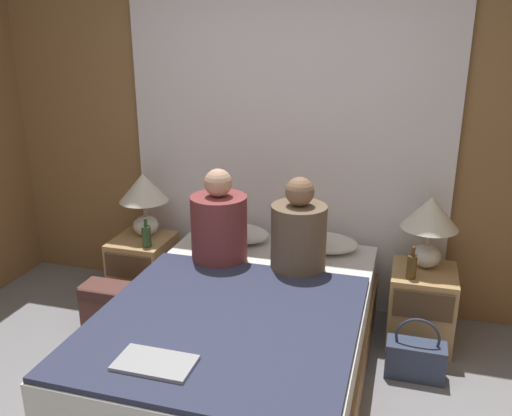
{
  "coord_description": "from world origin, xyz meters",
  "views": [
    {
      "loc": [
        0.85,
        -1.85,
        2.01
      ],
      "look_at": [
        0.0,
        1.07,
        0.98
      ],
      "focal_mm": 38.0,
      "sensor_mm": 36.0,
      "label": 1
    }
  ],
  "objects_px": {
    "bed": "(241,341)",
    "beer_bottle_on_right_stand": "(412,266)",
    "nightstand_left": "(144,270)",
    "person_right_in_bed": "(299,234)",
    "backpack_on_floor": "(107,305)",
    "person_left_in_bed": "(219,225)",
    "laptop_on_bed": "(155,363)",
    "beer_bottle_on_left_stand": "(146,236)",
    "lamp_left": "(144,194)",
    "lamp_right": "(430,220)",
    "pillow_right": "(321,242)",
    "nightstand_right": "(421,306)",
    "pillow_left": "(234,233)",
    "handbag_on_floor": "(415,358)"
  },
  "relations": [
    {
      "from": "lamp_left",
      "to": "nightstand_left",
      "type": "bearing_deg",
      "value": -90.0
    },
    {
      "from": "person_right_in_bed",
      "to": "nightstand_left",
      "type": "bearing_deg",
      "value": 167.67
    },
    {
      "from": "backpack_on_floor",
      "to": "lamp_right",
      "type": "bearing_deg",
      "value": 15.03
    },
    {
      "from": "pillow_right",
      "to": "beer_bottle_on_right_stand",
      "type": "xyz_separation_m",
      "value": [
        0.61,
        -0.22,
        -0.0
      ]
    },
    {
      "from": "nightstand_right",
      "to": "backpack_on_floor",
      "type": "distance_m",
      "value": 2.11
    },
    {
      "from": "nightstand_right",
      "to": "beer_bottle_on_left_stand",
      "type": "height_order",
      "value": "beer_bottle_on_left_stand"
    },
    {
      "from": "lamp_left",
      "to": "pillow_right",
      "type": "distance_m",
      "value": 1.34
    },
    {
      "from": "pillow_left",
      "to": "person_right_in_bed",
      "type": "height_order",
      "value": "person_right_in_bed"
    },
    {
      "from": "nightstand_right",
      "to": "person_left_in_bed",
      "type": "distance_m",
      "value": 1.43
    },
    {
      "from": "beer_bottle_on_left_stand",
      "to": "laptop_on_bed",
      "type": "height_order",
      "value": "beer_bottle_on_left_stand"
    },
    {
      "from": "nightstand_right",
      "to": "pillow_left",
      "type": "bearing_deg",
      "value": 175.98
    },
    {
      "from": "lamp_right",
      "to": "person_left_in_bed",
      "type": "bearing_deg",
      "value": -164.94
    },
    {
      "from": "bed",
      "to": "laptop_on_bed",
      "type": "height_order",
      "value": "laptop_on_bed"
    },
    {
      "from": "nightstand_left",
      "to": "pillow_left",
      "type": "bearing_deg",
      "value": 7.6
    },
    {
      "from": "person_left_in_bed",
      "to": "beer_bottle_on_right_stand",
      "type": "xyz_separation_m",
      "value": [
        1.22,
        0.14,
        -0.2
      ]
    },
    {
      "from": "beer_bottle_on_right_stand",
      "to": "laptop_on_bed",
      "type": "height_order",
      "value": "beer_bottle_on_right_stand"
    },
    {
      "from": "nightstand_left",
      "to": "beer_bottle_on_right_stand",
      "type": "height_order",
      "value": "beer_bottle_on_right_stand"
    },
    {
      "from": "pillow_left",
      "to": "laptop_on_bed",
      "type": "height_order",
      "value": "pillow_left"
    },
    {
      "from": "lamp_right",
      "to": "person_right_in_bed",
      "type": "bearing_deg",
      "value": -155.78
    },
    {
      "from": "nightstand_right",
      "to": "pillow_left",
      "type": "height_order",
      "value": "pillow_left"
    },
    {
      "from": "beer_bottle_on_right_stand",
      "to": "nightstand_right",
      "type": "bearing_deg",
      "value": 55.62
    },
    {
      "from": "lamp_left",
      "to": "person_left_in_bed",
      "type": "bearing_deg",
      "value": -26.11
    },
    {
      "from": "lamp_left",
      "to": "person_right_in_bed",
      "type": "xyz_separation_m",
      "value": [
        1.24,
        -0.35,
        -0.05
      ]
    },
    {
      "from": "nightstand_right",
      "to": "beer_bottle_on_left_stand",
      "type": "bearing_deg",
      "value": -176.18
    },
    {
      "from": "beer_bottle_on_right_stand",
      "to": "backpack_on_floor",
      "type": "relative_size",
      "value": 0.61
    },
    {
      "from": "handbag_on_floor",
      "to": "pillow_right",
      "type": "bearing_deg",
      "value": 143.06
    },
    {
      "from": "pillow_left",
      "to": "nightstand_right",
      "type": "bearing_deg",
      "value": -4.02
    },
    {
      "from": "bed",
      "to": "beer_bottle_on_left_stand",
      "type": "height_order",
      "value": "beer_bottle_on_left_stand"
    },
    {
      "from": "bed",
      "to": "person_right_in_bed",
      "type": "distance_m",
      "value": 0.73
    },
    {
      "from": "person_left_in_bed",
      "to": "laptop_on_bed",
      "type": "height_order",
      "value": "person_left_in_bed"
    },
    {
      "from": "lamp_right",
      "to": "laptop_on_bed",
      "type": "bearing_deg",
      "value": -127.14
    },
    {
      "from": "lamp_right",
      "to": "backpack_on_floor",
      "type": "distance_m",
      "value": 2.22
    },
    {
      "from": "lamp_left",
      "to": "pillow_right",
      "type": "height_order",
      "value": "lamp_left"
    },
    {
      "from": "bed",
      "to": "beer_bottle_on_right_stand",
      "type": "relative_size",
      "value": 9.62
    },
    {
      "from": "beer_bottle_on_left_stand",
      "to": "nightstand_left",
      "type": "bearing_deg",
      "value": 131.14
    },
    {
      "from": "lamp_right",
      "to": "person_right_in_bed",
      "type": "distance_m",
      "value": 0.86
    },
    {
      "from": "beer_bottle_on_right_stand",
      "to": "backpack_on_floor",
      "type": "xyz_separation_m",
      "value": [
        -1.97,
        -0.34,
        -0.39
      ]
    },
    {
      "from": "person_right_in_bed",
      "to": "beer_bottle_on_left_stand",
      "type": "height_order",
      "value": "person_right_in_bed"
    },
    {
      "from": "beer_bottle_on_right_stand",
      "to": "backpack_on_floor",
      "type": "distance_m",
      "value": 2.04
    },
    {
      "from": "person_left_in_bed",
      "to": "beer_bottle_on_right_stand",
      "type": "bearing_deg",
      "value": 6.73
    },
    {
      "from": "person_left_in_bed",
      "to": "backpack_on_floor",
      "type": "distance_m",
      "value": 0.97
    },
    {
      "from": "beer_bottle_on_left_stand",
      "to": "backpack_on_floor",
      "type": "height_order",
      "value": "beer_bottle_on_left_stand"
    },
    {
      "from": "nightstand_left",
      "to": "person_right_in_bed",
      "type": "bearing_deg",
      "value": -12.33
    },
    {
      "from": "lamp_left",
      "to": "beer_bottle_on_left_stand",
      "type": "distance_m",
      "value": 0.34
    },
    {
      "from": "nightstand_left",
      "to": "lamp_left",
      "type": "distance_m",
      "value": 0.58
    },
    {
      "from": "person_left_in_bed",
      "to": "bed",
      "type": "bearing_deg",
      "value": -57.58
    },
    {
      "from": "beer_bottle_on_right_stand",
      "to": "laptop_on_bed",
      "type": "relative_size",
      "value": 0.59
    },
    {
      "from": "laptop_on_bed",
      "to": "backpack_on_floor",
      "type": "bearing_deg",
      "value": 131.1
    },
    {
      "from": "laptop_on_bed",
      "to": "backpack_on_floor",
      "type": "distance_m",
      "value": 1.38
    },
    {
      "from": "nightstand_right",
      "to": "pillow_left",
      "type": "distance_m",
      "value": 1.37
    }
  ]
}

